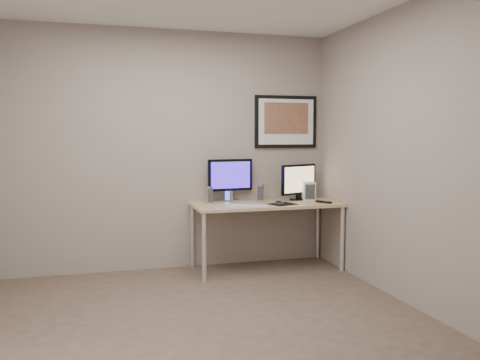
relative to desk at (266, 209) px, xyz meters
The scene contains 14 objects.
floor 1.81m from the desk, 126.53° to the right, with size 3.60×3.60×0.00m, color #4C3A2F.
room 1.66m from the desk, 137.99° to the right, with size 3.60×3.60×3.60m.
desk is the anchor object (origin of this frame).
framed_art 1.07m from the desk, 43.46° to the left, with size 0.75×0.04×0.60m.
monitor_large 0.53m from the desk, 142.89° to the left, with size 0.52×0.19×0.47m.
monitor_tv 0.54m from the desk, 17.05° to the left, with size 0.49×0.23×0.41m.
speaker_left 0.64m from the desk, 165.50° to the left, with size 0.07×0.07×0.18m, color #AEAEB3.
speaker_right 0.24m from the desk, 92.28° to the left, with size 0.07×0.07×0.19m, color #AEAEB3.
phone_dock 0.44m from the desk, 164.13° to the left, with size 0.07×0.07×0.14m, color black.
keyboard 0.32m from the desk, 143.63° to the right, with size 0.41×0.11×0.01m, color silver.
mousepad 0.21m from the desk, 46.70° to the right, with size 0.27×0.24×0.00m, color black.
mouse 0.18m from the desk, 52.81° to the right, with size 0.05×0.10×0.03m, color black.
remote 0.63m from the desk, 14.44° to the right, with size 0.05×0.19×0.02m, color black.
fan_unit 0.56m from the desk, ahead, with size 0.14×0.10×0.21m, color silver.
Camera 1 is at (-0.80, -3.83, 1.46)m, focal length 38.00 mm.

